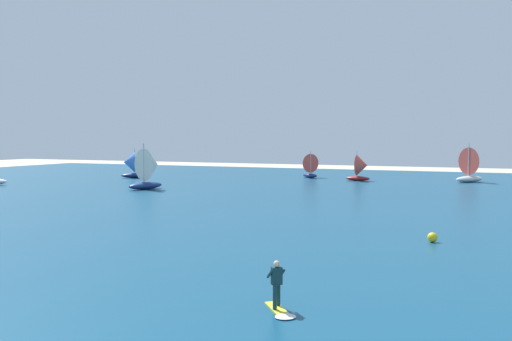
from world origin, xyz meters
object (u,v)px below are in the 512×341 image
(sailboat_heeled_over, at_px, (308,165))
(marker_buoy, at_px, (432,237))
(kitesurfer, at_px, (278,293))
(sailboat_near_shore, at_px, (473,164))
(sailboat_anchored_offshore, at_px, (130,164))
(sailboat_far_right, at_px, (150,168))
(sailboat_center_horizon, at_px, (361,168))

(sailboat_heeled_over, xyz_separation_m, marker_buoy, (21.25, -44.50, -1.52))
(kitesurfer, distance_m, sailboat_near_shore, 59.77)
(sailboat_anchored_offshore, distance_m, marker_buoy, 56.12)
(sailboat_far_right, height_order, marker_buoy, sailboat_far_right)
(kitesurfer, height_order, sailboat_far_right, sailboat_far_right)
(marker_buoy, bearing_deg, sailboat_far_right, 148.14)
(sailboat_center_horizon, bearing_deg, marker_buoy, -72.89)
(sailboat_far_right, bearing_deg, kitesurfer, -50.35)
(marker_buoy, bearing_deg, sailboat_near_shore, 88.26)
(kitesurfer, xyz_separation_m, sailboat_anchored_offshore, (-41.25, 47.96, 1.35))
(kitesurfer, relative_size, sailboat_center_horizon, 0.48)
(sailboat_center_horizon, bearing_deg, sailboat_far_right, -133.53)
(sailboat_heeled_over, distance_m, sailboat_near_shore, 22.62)
(sailboat_heeled_over, distance_m, sailboat_far_right, 26.78)
(sailboat_near_shore, distance_m, sailboat_center_horizon, 14.57)
(sailboat_far_right, height_order, sailboat_anchored_offshore, sailboat_far_right)
(sailboat_anchored_offshore, xyz_separation_m, marker_buoy, (45.01, -33.47, -1.68))
(kitesurfer, height_order, sailboat_anchored_offshore, sailboat_anchored_offshore)
(sailboat_far_right, relative_size, sailboat_anchored_offshore, 1.22)
(sailboat_heeled_over, height_order, marker_buoy, sailboat_heeled_over)
(sailboat_near_shore, relative_size, marker_buoy, 9.31)
(sailboat_center_horizon, distance_m, marker_buoy, 43.06)
(sailboat_heeled_over, bearing_deg, sailboat_near_shore, 1.37)
(sailboat_near_shore, bearing_deg, kitesurfer, -94.93)
(kitesurfer, bearing_deg, sailboat_heeled_over, 106.51)
(kitesurfer, xyz_separation_m, sailboat_near_shore, (5.13, 59.52, 1.75))
(sailboat_heeled_over, bearing_deg, marker_buoy, -64.48)
(sailboat_near_shore, bearing_deg, sailboat_center_horizon, -164.41)
(sailboat_far_right, relative_size, sailboat_center_horizon, 1.32)
(sailboat_heeled_over, xyz_separation_m, sailboat_near_shore, (22.61, 0.54, 0.56))
(sailboat_anchored_offshore, bearing_deg, sailboat_center_horizon, 13.31)
(sailboat_far_right, bearing_deg, sailboat_heeled_over, 65.08)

